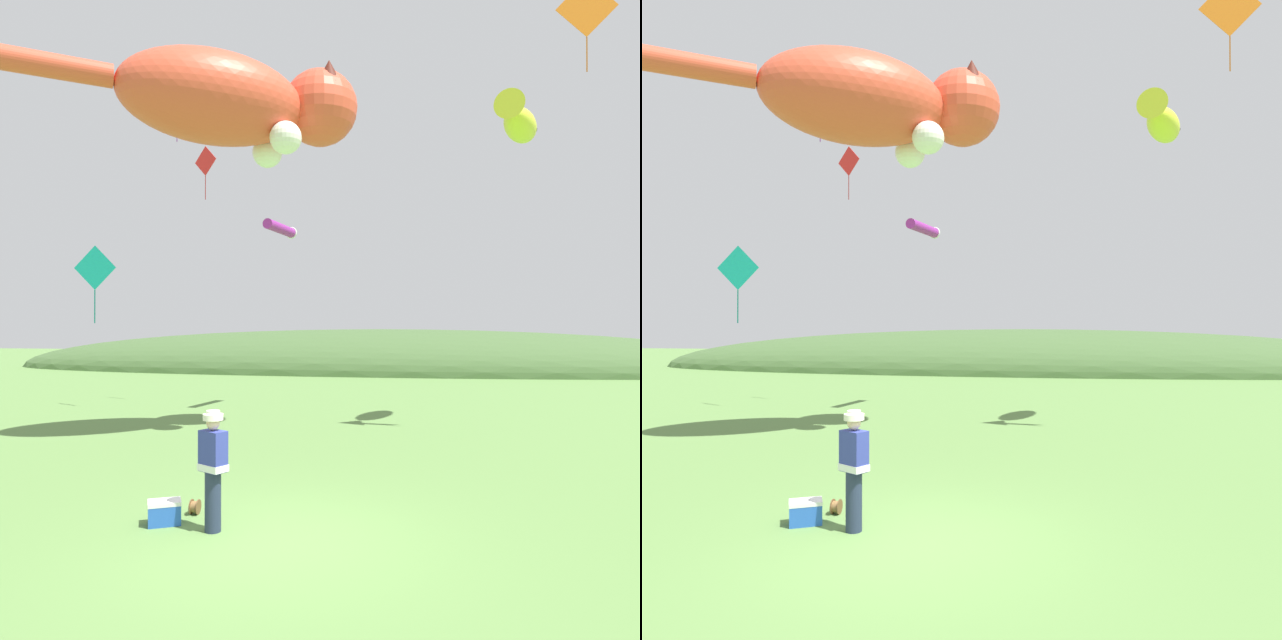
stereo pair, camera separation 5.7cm
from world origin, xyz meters
The scene contains 12 objects.
ground_plane centered at (0.00, 0.00, 0.00)m, with size 120.00×120.00×0.00m, color #5B8442.
distant_hill_ridge centered at (0.00, 31.07, 0.00)m, with size 53.13×11.65×5.54m.
festival_attendant centered at (-1.01, 0.27, 0.95)m, with size 0.49×0.44×1.77m.
kite_spool centered at (-1.56, 0.96, 0.12)m, with size 0.13×0.24×0.24m.
picnic_cooler centered at (-1.84, 0.44, 0.18)m, with size 0.58×0.51×0.36m.
kite_giant_cat centered at (-2.62, 6.72, 8.93)m, with size 7.96×5.80×2.78m.
kite_fish_windsock centered at (5.01, 9.48, 8.98)m, with size 1.81×3.21×0.95m.
kite_tube_streamer centered at (-2.70, 12.09, 6.50)m, with size 0.80×2.18×0.44m.
kite_diamond_orange centered at (6.37, 7.65, 11.20)m, with size 1.53×0.04×2.43m.
kite_diamond_violet centered at (-5.84, 10.28, 10.70)m, with size 1.12×0.60×2.16m.
kite_diamond_red centered at (-5.73, 12.68, 9.21)m, with size 1.01×0.50×2.02m.
kite_diamond_teal centered at (-6.54, 6.45, 4.57)m, with size 1.20×0.06×2.10m.
Camera 2 is at (1.90, -7.78, 3.03)m, focal length 32.00 mm.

